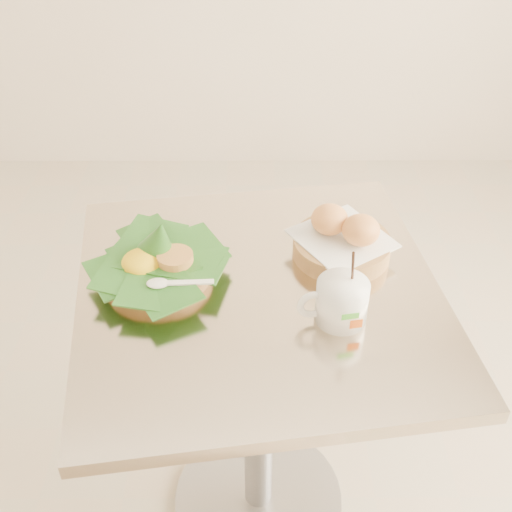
{
  "coord_description": "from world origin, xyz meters",
  "views": [
    {
      "loc": [
        0.13,
        -0.95,
        1.57
      ],
      "look_at": [
        0.13,
        0.01,
        0.82
      ],
      "focal_mm": 45.0,
      "sensor_mm": 36.0,
      "label": 1
    }
  ],
  "objects_px": {
    "cafe_table": "(259,366)",
    "bread_basket": "(343,240)",
    "rice_basket": "(157,261)",
    "coffee_mug": "(340,301)"
  },
  "relations": [
    {
      "from": "bread_basket",
      "to": "coffee_mug",
      "type": "xyz_separation_m",
      "value": [
        -0.03,
        -0.19,
        0.01
      ]
    },
    {
      "from": "cafe_table",
      "to": "coffee_mug",
      "type": "xyz_separation_m",
      "value": [
        0.15,
        -0.08,
        0.26
      ]
    },
    {
      "from": "bread_basket",
      "to": "rice_basket",
      "type": "bearing_deg",
      "value": -170.1
    },
    {
      "from": "rice_basket",
      "to": "coffee_mug",
      "type": "height_order",
      "value": "coffee_mug"
    },
    {
      "from": "bread_basket",
      "to": "cafe_table",
      "type": "bearing_deg",
      "value": -147.56
    },
    {
      "from": "cafe_table",
      "to": "rice_basket",
      "type": "relative_size",
      "value": 2.98
    },
    {
      "from": "cafe_table",
      "to": "bread_basket",
      "type": "relative_size",
      "value": 3.36
    },
    {
      "from": "cafe_table",
      "to": "rice_basket",
      "type": "bearing_deg",
      "value": 167.54
    },
    {
      "from": "coffee_mug",
      "to": "bread_basket",
      "type": "bearing_deg",
      "value": 82.44
    },
    {
      "from": "cafe_table",
      "to": "bread_basket",
      "type": "xyz_separation_m",
      "value": [
        0.17,
        0.11,
        0.26
      ]
    }
  ]
}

